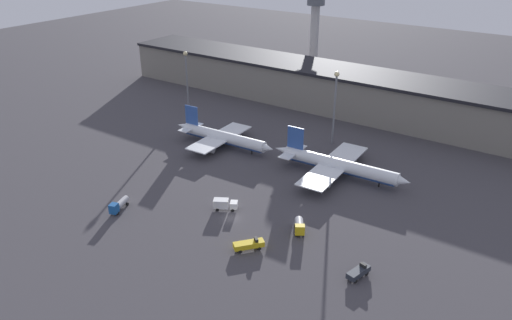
% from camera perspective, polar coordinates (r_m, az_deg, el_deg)
% --- Properties ---
extents(ground, '(600.00, 600.00, 0.00)m').
position_cam_1_polar(ground, '(135.14, -2.84, -6.66)').
color(ground, '#423F44').
extents(terminal_building, '(241.27, 25.70, 17.14)m').
position_cam_1_polar(terminal_building, '(208.07, 13.21, 7.16)').
color(terminal_building, gray).
rests_on(terminal_building, ground).
extents(airplane_0, '(41.30, 28.90, 12.55)m').
position_cam_1_polar(airplane_0, '(176.03, -3.84, 2.60)').
color(airplane_0, white).
rests_on(airplane_0, ground).
extents(airplane_1, '(45.47, 36.15, 13.11)m').
position_cam_1_polar(airplane_1, '(157.08, 9.34, -0.60)').
color(airplane_1, white).
rests_on(airplane_1, ground).
extents(service_vehicle_0, '(5.14, 6.20, 3.25)m').
position_cam_1_polar(service_vehicle_0, '(129.02, 4.98, -7.51)').
color(service_vehicle_0, gold).
rests_on(service_vehicle_0, ground).
extents(service_vehicle_1, '(4.15, 7.88, 3.34)m').
position_cam_1_polar(service_vehicle_1, '(142.58, -15.41, -4.98)').
color(service_vehicle_1, '#195199').
rests_on(service_vehicle_1, ground).
extents(service_vehicle_2, '(6.54, 7.26, 2.89)m').
position_cam_1_polar(service_vehicle_2, '(122.51, -0.81, -9.64)').
color(service_vehicle_2, gold).
rests_on(service_vehicle_2, ground).
extents(service_vehicle_3, '(3.63, 6.60, 2.87)m').
position_cam_1_polar(service_vehicle_3, '(116.39, 11.64, -12.43)').
color(service_vehicle_3, '#282D38').
rests_on(service_vehicle_3, ground).
extents(service_vehicle_4, '(6.99, 5.45, 3.06)m').
position_cam_1_polar(service_vehicle_4, '(138.27, -3.62, -5.03)').
color(service_vehicle_4, white).
rests_on(service_vehicle_4, ground).
extents(lamp_post_0, '(1.80, 1.80, 24.19)m').
position_cam_1_polar(lamp_post_0, '(212.37, -7.95, 9.90)').
color(lamp_post_0, slate).
rests_on(lamp_post_0, ground).
extents(lamp_post_1, '(1.80, 1.80, 26.51)m').
position_cam_1_polar(lamp_post_1, '(175.21, 9.03, 6.87)').
color(lamp_post_1, slate).
rests_on(lamp_post_1, ground).
extents(control_tower, '(9.00, 9.00, 40.61)m').
position_cam_1_polar(control_tower, '(267.99, 6.74, 15.03)').
color(control_tower, '#99999E').
rests_on(control_tower, ground).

